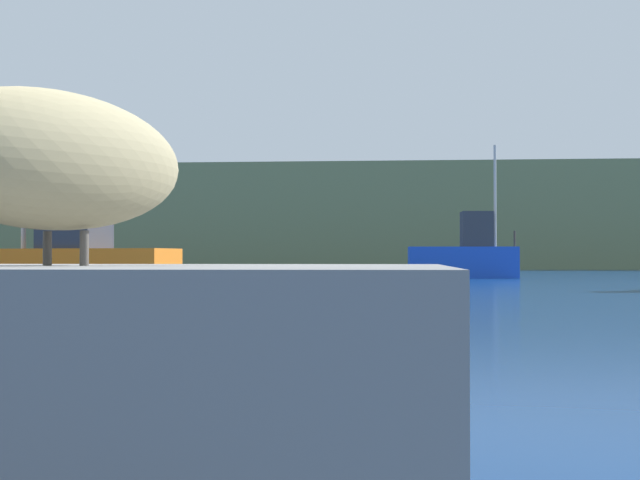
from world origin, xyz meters
The scene contains 6 objects.
hillside_backdrop centered at (0.00, 77.92, 4.18)m, with size 140.00×12.83×8.37m, color #6B7A51.
pier_dock centered at (0.70, -0.51, 0.42)m, with size 2.59×2.15×0.84m, color gray.
pelican centered at (0.70, -0.52, 1.20)m, with size 0.95×1.36×0.93m.
fishing_boat_blue centered at (4.42, 39.75, 1.02)m, with size 4.80×1.74×5.84m.
fishing_boat_orange centered at (-6.15, 19.51, 0.92)m, with size 5.10×2.46×3.78m.
mooring_buoy centered at (-2.17, 13.47, 0.33)m, with size 0.65×0.65×0.65m, color red.
Camera 1 is at (1.87, -3.64, 0.86)m, focal length 55.16 mm.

